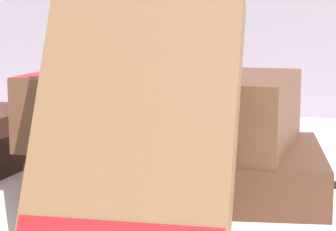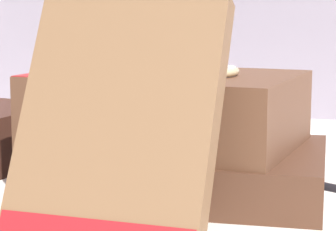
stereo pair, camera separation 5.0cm
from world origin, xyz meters
TOP-DOWN VIEW (x-y plane):
  - ground_plane at (0.00, 0.00)m, footprint 3.00×3.00m
  - book_flat_bottom at (0.02, 0.03)m, footprint 0.20×0.15m
  - book_flat_top at (0.01, 0.04)m, footprint 0.18×0.14m
  - book_leaning_front at (0.02, -0.07)m, footprint 0.11×0.08m
  - pocket_watch at (0.04, 0.03)m, footprint 0.05×0.06m
  - reading_glasses at (-0.04, 0.15)m, footprint 0.11×0.05m

SIDE VIEW (x-z plane):
  - ground_plane at x=0.00m, z-range 0.00..0.00m
  - reading_glasses at x=-0.04m, z-range 0.00..0.00m
  - book_flat_bottom at x=0.02m, z-range 0.00..0.03m
  - book_flat_top at x=0.01m, z-range 0.03..0.08m
  - book_leaning_front at x=0.02m, z-range 0.00..0.13m
  - pocket_watch at x=0.04m, z-range 0.08..0.09m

